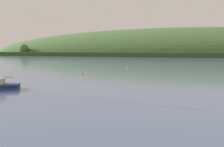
% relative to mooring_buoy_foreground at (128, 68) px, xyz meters
% --- Properties ---
extents(far_shoreline_hill, '(457.96, 84.08, 44.62)m').
position_rel_mooring_buoy_foreground_xyz_m(far_shoreline_hill, '(-17.56, 151.76, 0.14)').
color(far_shoreline_hill, '#314A21').
rests_on(far_shoreline_hill, ground).
extents(mooring_buoy_foreground, '(0.69, 0.69, 0.77)m').
position_rel_mooring_buoy_foreground_xyz_m(mooring_buoy_foreground, '(0.00, 0.00, 0.00)').
color(mooring_buoy_foreground, '#EA5B19').
rests_on(mooring_buoy_foreground, ground).
extents(mooring_buoy_off_fishing_boat, '(0.54, 0.54, 0.62)m').
position_rel_mooring_buoy_foreground_xyz_m(mooring_buoy_off_fishing_boat, '(-1.76, -23.65, 0.00)').
color(mooring_buoy_off_fishing_boat, '#EA5B19').
rests_on(mooring_buoy_off_fishing_boat, ground).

